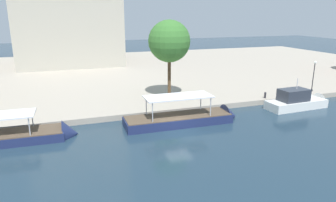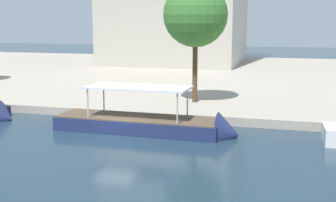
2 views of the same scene
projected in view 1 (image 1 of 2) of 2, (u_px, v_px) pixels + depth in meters
The scene contains 8 objects.
ground_plane at pixel (179, 132), 30.40m from camera, with size 220.00×220.00×0.00m, color #1E3342.
dock_promenade at pixel (118, 72), 60.15m from camera, with size 120.00×55.00×0.64m, color #A39989.
tour_boat_1 at pixel (4, 140), 27.91m from camera, with size 13.81×3.51×3.88m.
tour_boat_2 at pixel (187, 120), 32.88m from camera, with size 12.50×3.34×4.23m.
motor_yacht_3 at pixel (300, 102), 38.15m from camera, with size 8.72×2.96×4.66m.
mooring_bollard_1 at pixel (265, 95), 40.10m from camera, with size 0.29×0.29×0.82m.
lamp_post at pixel (314, 73), 43.10m from camera, with size 0.39×0.39×4.27m.
tree_1 at pixel (169, 40), 39.05m from camera, with size 5.30×5.30×9.87m.
Camera 1 is at (-10.35, -26.50, 11.20)m, focal length 33.24 mm.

